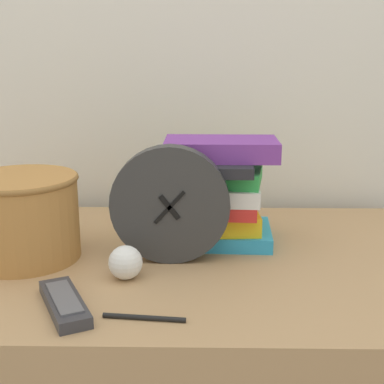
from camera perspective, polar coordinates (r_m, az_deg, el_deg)
wall_back at (r=1.42m, az=-2.90°, el=18.46°), size 6.00×0.04×2.40m
desk_clock at (r=1.03m, az=-2.36°, el=-1.38°), size 0.23×0.04×0.23m
book_stack at (r=1.13m, az=2.39°, el=0.03°), size 0.28×0.20×0.23m
basket at (r=1.10m, az=-17.65°, el=-2.34°), size 0.23×0.23×0.17m
tv_remote at (r=0.90m, az=-13.46°, el=-11.45°), size 0.12×0.17×0.02m
crumpled_paper_ball at (r=0.99m, az=-7.11°, el=-7.46°), size 0.06×0.06×0.06m
pen at (r=0.85m, az=-5.13°, el=-13.20°), size 0.13×0.02×0.01m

